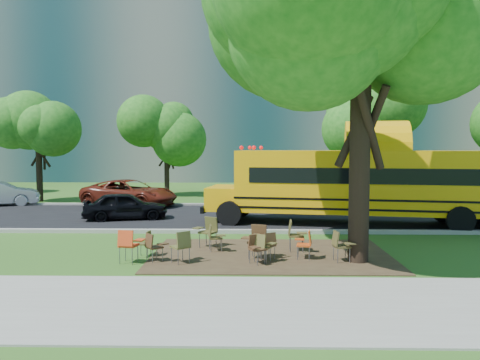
{
  "coord_description": "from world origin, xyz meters",
  "views": [
    {
      "loc": [
        0.37,
        -14.2,
        3.19
      ],
      "look_at": [
        0.0,
        3.88,
        1.93
      ],
      "focal_mm": 35.0,
      "sensor_mm": 36.0,
      "label": 1
    }
  ],
  "objects_px": {
    "chair_1": "(153,245)",
    "chair_12": "(295,233)",
    "chair_7": "(340,243)",
    "chair_9": "(208,229)",
    "chair_8": "(146,241)",
    "bg_car_red": "(130,193)",
    "chair_2": "(182,244)",
    "chair_5": "(256,246)",
    "school_bus": "(372,182)",
    "main_tree": "(362,46)",
    "chair_0": "(129,242)",
    "black_car": "(125,206)",
    "chair_4": "(262,245)",
    "chair_3": "(257,238)",
    "chair_6": "(306,242)",
    "chair_10": "(214,235)",
    "chair_11": "(269,243)"
  },
  "relations": [
    {
      "from": "chair_12",
      "to": "school_bus",
      "type": "bearing_deg",
      "value": 146.71
    },
    {
      "from": "chair_5",
      "to": "chair_9",
      "type": "height_order",
      "value": "chair_9"
    },
    {
      "from": "chair_2",
      "to": "bg_car_red",
      "type": "relative_size",
      "value": 0.18
    },
    {
      "from": "chair_9",
      "to": "chair_12",
      "type": "bearing_deg",
      "value": -163.87
    },
    {
      "from": "chair_0",
      "to": "chair_5",
      "type": "height_order",
      "value": "chair_0"
    },
    {
      "from": "school_bus",
      "to": "chair_7",
      "type": "distance_m",
      "value": 6.87
    },
    {
      "from": "chair_5",
      "to": "chair_6",
      "type": "xyz_separation_m",
      "value": [
        1.41,
        0.54,
        0.01
      ]
    },
    {
      "from": "chair_3",
      "to": "chair_4",
      "type": "relative_size",
      "value": 1.19
    },
    {
      "from": "chair_3",
      "to": "main_tree",
      "type": "bearing_deg",
      "value": -170.03
    },
    {
      "from": "black_car",
      "to": "bg_car_red",
      "type": "height_order",
      "value": "bg_car_red"
    },
    {
      "from": "school_bus",
      "to": "chair_5",
      "type": "bearing_deg",
      "value": -116.96
    },
    {
      "from": "chair_1",
      "to": "chair_10",
      "type": "distance_m",
      "value": 2.08
    },
    {
      "from": "chair_6",
      "to": "chair_9",
      "type": "distance_m",
      "value": 3.31
    },
    {
      "from": "chair_8",
      "to": "chair_11",
      "type": "relative_size",
      "value": 0.97
    },
    {
      "from": "chair_2",
      "to": "chair_12",
      "type": "height_order",
      "value": "chair_12"
    },
    {
      "from": "chair_0",
      "to": "main_tree",
      "type": "bearing_deg",
      "value": 12.69
    },
    {
      "from": "chair_10",
      "to": "chair_12",
      "type": "height_order",
      "value": "chair_12"
    },
    {
      "from": "chair_2",
      "to": "chair_4",
      "type": "height_order",
      "value": "chair_2"
    },
    {
      "from": "chair_7",
      "to": "chair_9",
      "type": "height_order",
      "value": "chair_9"
    },
    {
      "from": "school_bus",
      "to": "chair_11",
      "type": "height_order",
      "value": "school_bus"
    },
    {
      "from": "chair_3",
      "to": "chair_7",
      "type": "height_order",
      "value": "chair_3"
    },
    {
      "from": "main_tree",
      "to": "chair_1",
      "type": "bearing_deg",
      "value": -178.39
    },
    {
      "from": "chair_9",
      "to": "bg_car_red",
      "type": "relative_size",
      "value": 0.19
    },
    {
      "from": "main_tree",
      "to": "chair_7",
      "type": "xyz_separation_m",
      "value": [
        -0.51,
        -0.08,
        -5.39
      ]
    },
    {
      "from": "chair_11",
      "to": "bg_car_red",
      "type": "distance_m",
      "value": 13.76
    },
    {
      "from": "chair_7",
      "to": "black_car",
      "type": "bearing_deg",
      "value": -142.35
    },
    {
      "from": "chair_7",
      "to": "chair_9",
      "type": "distance_m",
      "value": 4.28
    },
    {
      "from": "chair_1",
      "to": "chair_10",
      "type": "bearing_deg",
      "value": 89.31
    },
    {
      "from": "bg_car_red",
      "to": "main_tree",
      "type": "bearing_deg",
      "value": -121.77
    },
    {
      "from": "chair_0",
      "to": "chair_9",
      "type": "distance_m",
      "value": 2.89
    },
    {
      "from": "school_bus",
      "to": "black_car",
      "type": "bearing_deg",
      "value": -177.11
    },
    {
      "from": "main_tree",
      "to": "black_car",
      "type": "xyz_separation_m",
      "value": [
        -8.49,
        7.44,
        -5.31
      ]
    },
    {
      "from": "chair_2",
      "to": "chair_5",
      "type": "bearing_deg",
      "value": -39.34
    },
    {
      "from": "chair_1",
      "to": "chair_12",
      "type": "xyz_separation_m",
      "value": [
        4.04,
        1.39,
        0.1
      ]
    },
    {
      "from": "chair_9",
      "to": "chair_3",
      "type": "bearing_deg",
      "value": 164.28
    },
    {
      "from": "chair_8",
      "to": "bg_car_red",
      "type": "height_order",
      "value": "bg_car_red"
    },
    {
      "from": "school_bus",
      "to": "chair_8",
      "type": "height_order",
      "value": "school_bus"
    },
    {
      "from": "chair_9",
      "to": "chair_5",
      "type": "bearing_deg",
      "value": 153.86
    },
    {
      "from": "main_tree",
      "to": "school_bus",
      "type": "distance_m",
      "value": 7.73
    },
    {
      "from": "chair_4",
      "to": "chair_1",
      "type": "bearing_deg",
      "value": -147.16
    },
    {
      "from": "chair_0",
      "to": "chair_1",
      "type": "bearing_deg",
      "value": 19.89
    },
    {
      "from": "chair_2",
      "to": "black_car",
      "type": "relative_size",
      "value": 0.25
    },
    {
      "from": "chair_6",
      "to": "chair_8",
      "type": "height_order",
      "value": "chair_6"
    },
    {
      "from": "chair_0",
      "to": "chair_4",
      "type": "height_order",
      "value": "chair_0"
    },
    {
      "from": "main_tree",
      "to": "chair_11",
      "type": "bearing_deg",
      "value": 173.87
    },
    {
      "from": "chair_1",
      "to": "black_car",
      "type": "relative_size",
      "value": 0.22
    },
    {
      "from": "main_tree",
      "to": "chair_7",
      "type": "height_order",
      "value": "main_tree"
    },
    {
      "from": "chair_4",
      "to": "chair_0",
      "type": "bearing_deg",
      "value": -145.43
    },
    {
      "from": "main_tree",
      "to": "chair_3",
      "type": "distance_m",
      "value": 6.03
    },
    {
      "from": "chair_4",
      "to": "chair_12",
      "type": "bearing_deg",
      "value": 86.25
    }
  ]
}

